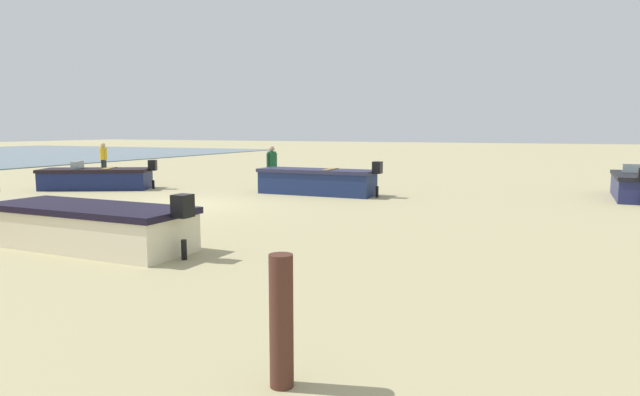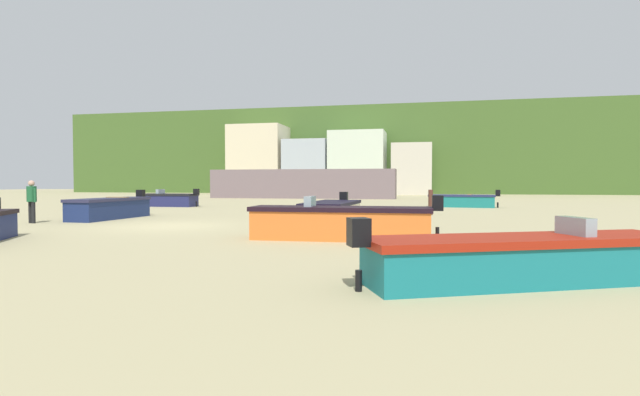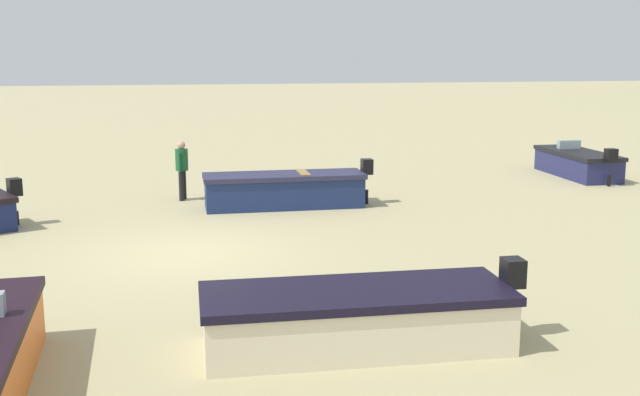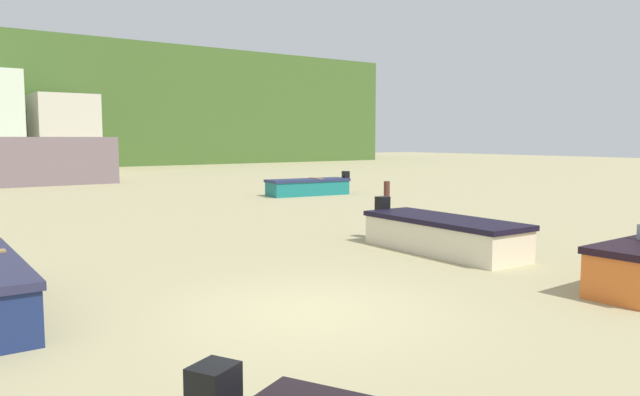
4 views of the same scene
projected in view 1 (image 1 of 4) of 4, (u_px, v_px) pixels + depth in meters
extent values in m
plane|color=tan|center=(179.00, 206.00, 16.30)|extent=(160.00, 160.00, 0.00)
cube|color=navy|center=(96.00, 180.00, 20.73)|extent=(2.96, 4.09, 0.66)
cube|color=black|center=(96.00, 170.00, 20.68)|extent=(3.08, 4.21, 0.12)
cube|color=black|center=(153.00, 165.00, 20.77)|extent=(0.41, 0.39, 0.40)
cylinder|color=black|center=(153.00, 185.00, 20.86)|extent=(0.13, 0.13, 0.33)
cube|color=#8C9EA8|center=(77.00, 165.00, 20.62)|extent=(0.83, 0.55, 0.28)
cube|color=#9B7944|center=(109.00, 169.00, 20.70)|extent=(1.16, 0.74, 0.08)
cube|color=beige|center=(90.00, 230.00, 10.46)|extent=(1.54, 4.15, 0.71)
cube|color=black|center=(89.00, 208.00, 10.40)|extent=(1.62, 4.26, 0.12)
cube|color=black|center=(183.00, 206.00, 9.45)|extent=(0.33, 0.29, 0.40)
cylinder|color=black|center=(184.00, 250.00, 9.55)|extent=(0.10, 0.10, 0.36)
cube|color=navy|center=(636.00, 188.00, 17.88)|extent=(3.52, 1.34, 0.70)
cube|color=black|center=(637.00, 176.00, 17.83)|extent=(3.62, 1.42, 0.12)
cube|color=#8C9EA8|center=(635.00, 168.00, 18.36)|extent=(0.22, 0.76, 0.28)
cube|color=navy|center=(317.00, 184.00, 19.07)|extent=(1.22, 4.07, 0.76)
cube|color=#282846|center=(317.00, 171.00, 19.02)|extent=(1.30, 4.17, 0.12)
cube|color=black|center=(377.00, 168.00, 18.10)|extent=(0.32, 0.28, 0.40)
cylinder|color=black|center=(377.00, 192.00, 18.21)|extent=(0.10, 0.10, 0.38)
cube|color=olive|center=(330.00, 170.00, 18.81)|extent=(1.00, 0.25, 0.08)
cylinder|color=#4D2A21|center=(281.00, 321.00, 4.79)|extent=(0.21, 0.21, 1.20)
cylinder|color=black|center=(274.00, 177.00, 21.50)|extent=(0.18, 0.18, 0.82)
cylinder|color=black|center=(270.00, 177.00, 21.36)|extent=(0.18, 0.18, 0.82)
cylinder|color=#1B5630|center=(272.00, 159.00, 21.34)|extent=(0.43, 0.43, 0.58)
cylinder|color=#1B5630|center=(276.00, 160.00, 21.51)|extent=(0.11, 0.11, 0.54)
cylinder|color=#1B5630|center=(268.00, 160.00, 21.19)|extent=(0.11, 0.11, 0.54)
sphere|color=tan|center=(272.00, 149.00, 21.29)|extent=(0.28, 0.28, 0.22)
cylinder|color=#20272C|center=(105.00, 168.00, 26.00)|extent=(0.17, 0.17, 0.82)
cylinder|color=#20272C|center=(103.00, 168.00, 26.12)|extent=(0.17, 0.17, 0.82)
cylinder|color=gold|center=(103.00, 154.00, 25.97)|extent=(0.41, 0.41, 0.58)
cylinder|color=gold|center=(106.00, 155.00, 25.85)|extent=(0.11, 0.11, 0.54)
cylinder|color=gold|center=(101.00, 154.00, 26.11)|extent=(0.11, 0.11, 0.54)
sphere|color=tan|center=(103.00, 145.00, 25.92)|extent=(0.26, 0.26, 0.22)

